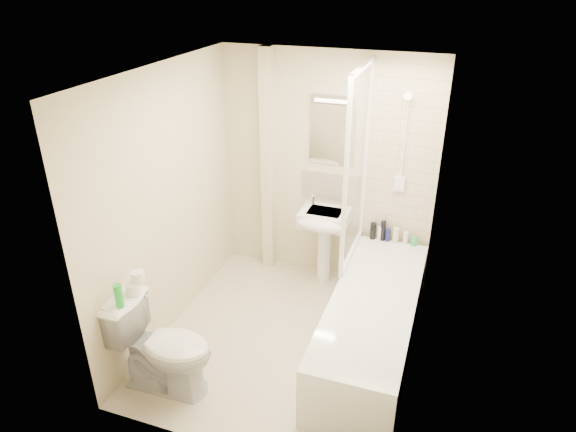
% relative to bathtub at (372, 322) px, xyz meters
% --- Properties ---
extents(floor, '(2.50, 2.50, 0.00)m').
position_rel_bathtub_xyz_m(floor, '(-0.75, -0.13, -0.29)').
color(floor, beige).
rests_on(floor, ground).
extents(wall_back, '(2.20, 0.02, 2.40)m').
position_rel_bathtub_xyz_m(wall_back, '(-0.75, 1.12, 0.91)').
color(wall_back, beige).
rests_on(wall_back, ground).
extents(wall_left, '(0.02, 2.50, 2.40)m').
position_rel_bathtub_xyz_m(wall_left, '(-1.85, -0.13, 0.91)').
color(wall_left, beige).
rests_on(wall_left, ground).
extents(wall_right, '(0.02, 2.50, 2.40)m').
position_rel_bathtub_xyz_m(wall_right, '(0.35, -0.13, 0.91)').
color(wall_right, beige).
rests_on(wall_right, ground).
extents(ceiling, '(2.20, 2.50, 0.02)m').
position_rel_bathtub_xyz_m(ceiling, '(-0.75, -0.13, 2.11)').
color(ceiling, white).
rests_on(ceiling, wall_back).
extents(tile_back, '(0.70, 0.01, 1.75)m').
position_rel_bathtub_xyz_m(tile_back, '(0.00, 1.11, 1.14)').
color(tile_back, beige).
rests_on(tile_back, wall_back).
extents(tile_right, '(0.01, 2.10, 1.75)m').
position_rel_bathtub_xyz_m(tile_right, '(0.34, 0.00, 1.14)').
color(tile_right, beige).
rests_on(tile_right, wall_right).
extents(pipe_boxing, '(0.12, 0.12, 2.40)m').
position_rel_bathtub_xyz_m(pipe_boxing, '(-1.37, 1.06, 0.91)').
color(pipe_boxing, beige).
rests_on(pipe_boxing, ground).
extents(splashback, '(0.60, 0.02, 0.30)m').
position_rel_bathtub_xyz_m(splashback, '(-0.70, 1.11, 0.74)').
color(splashback, beige).
rests_on(splashback, wall_back).
extents(mirror, '(0.46, 0.01, 0.60)m').
position_rel_bathtub_xyz_m(mirror, '(-0.70, 1.11, 1.29)').
color(mirror, white).
rests_on(mirror, wall_back).
extents(strip_light, '(0.42, 0.07, 0.07)m').
position_rel_bathtub_xyz_m(strip_light, '(-0.70, 1.09, 1.66)').
color(strip_light, silver).
rests_on(strip_light, wall_back).
extents(bathtub, '(0.70, 2.10, 0.55)m').
position_rel_bathtub_xyz_m(bathtub, '(0.00, 0.00, 0.00)').
color(bathtub, white).
rests_on(bathtub, ground).
extents(shower_screen, '(0.04, 0.92, 1.80)m').
position_rel_bathtub_xyz_m(shower_screen, '(-0.35, 0.67, 1.16)').
color(shower_screen, white).
rests_on(shower_screen, bathtub).
extents(shower_fixture, '(0.10, 0.16, 0.99)m').
position_rel_bathtub_xyz_m(shower_fixture, '(-0.00, 1.06, 1.26)').
color(shower_fixture, white).
rests_on(shower_fixture, wall_back).
extents(pedestal_sink, '(0.49, 0.46, 0.95)m').
position_rel_bathtub_xyz_m(pedestal_sink, '(-0.70, 0.88, 0.38)').
color(pedestal_sink, white).
rests_on(pedestal_sink, ground).
extents(bottle_black_a, '(0.06, 0.06, 0.17)m').
position_rel_bathtub_xyz_m(bottle_black_a, '(-0.21, 1.03, 0.35)').
color(bottle_black_a, black).
rests_on(bottle_black_a, bathtub).
extents(bottle_white_a, '(0.05, 0.05, 0.14)m').
position_rel_bathtub_xyz_m(bottle_white_a, '(-0.14, 1.03, 0.33)').
color(bottle_white_a, white).
rests_on(bottle_white_a, bathtub).
extents(bottle_black_b, '(0.05, 0.05, 0.22)m').
position_rel_bathtub_xyz_m(bottle_black_b, '(-0.11, 1.03, 0.37)').
color(bottle_black_b, black).
rests_on(bottle_black_b, bathtub).
extents(bottle_blue, '(0.05, 0.05, 0.14)m').
position_rel_bathtub_xyz_m(bottle_blue, '(-0.06, 1.03, 0.33)').
color(bottle_blue, navy).
rests_on(bottle_blue, bathtub).
extents(bottle_cream, '(0.06, 0.06, 0.16)m').
position_rel_bathtub_xyz_m(bottle_cream, '(0.02, 1.03, 0.34)').
color(bottle_cream, beige).
rests_on(bottle_cream, bathtub).
extents(bottle_white_b, '(0.05, 0.05, 0.13)m').
position_rel_bathtub_xyz_m(bottle_white_b, '(0.12, 1.03, 0.32)').
color(bottle_white_b, white).
rests_on(bottle_white_b, bathtub).
extents(bottle_green, '(0.07, 0.07, 0.08)m').
position_rel_bathtub_xyz_m(bottle_green, '(0.21, 1.03, 0.30)').
color(bottle_green, green).
rests_on(bottle_green, bathtub).
extents(toilet, '(0.49, 0.81, 0.80)m').
position_rel_bathtub_xyz_m(toilet, '(-1.47, -0.98, 0.11)').
color(toilet, white).
rests_on(toilet, ground).
extents(toilet_roll_lower, '(0.11, 0.11, 0.09)m').
position_rel_bathtub_xyz_m(toilet_roll_lower, '(-1.72, -0.92, 0.56)').
color(toilet_roll_lower, white).
rests_on(toilet_roll_lower, toilet).
extents(toilet_roll_upper, '(0.10, 0.10, 0.09)m').
position_rel_bathtub_xyz_m(toilet_roll_upper, '(-1.69, -0.88, 0.65)').
color(toilet_roll_upper, white).
rests_on(toilet_roll_upper, toilet_roll_lower).
extents(green_bottle, '(0.06, 0.06, 0.19)m').
position_rel_bathtub_xyz_m(green_bottle, '(-1.72, -1.09, 0.61)').
color(green_bottle, green).
rests_on(green_bottle, toilet).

